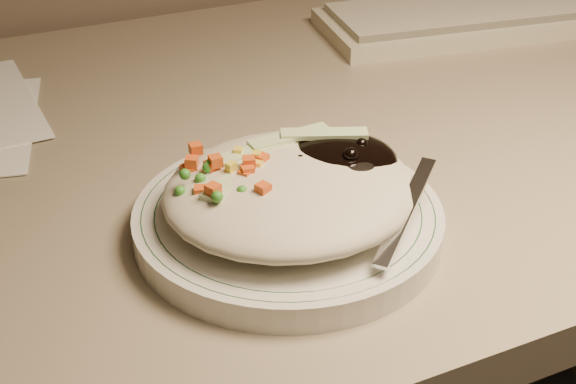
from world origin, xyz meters
name	(u,v)px	position (x,y,z in m)	size (l,w,h in m)	color
desk	(294,282)	(0.00, 1.38, 0.54)	(1.40, 0.70, 0.74)	gray
plate	(288,221)	(-0.09, 1.21, 0.75)	(0.24, 0.24, 0.02)	silver
plate_rim	(288,210)	(-0.09, 1.21, 0.76)	(0.22, 0.22, 0.00)	#144723
meal	(294,185)	(-0.08, 1.21, 0.78)	(0.20, 0.19, 0.05)	#C0B79C
keyboard	(483,16)	(0.33, 1.52, 0.75)	(0.42, 0.20, 0.03)	#BDB89B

